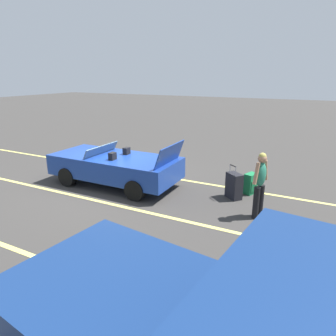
{
  "coord_description": "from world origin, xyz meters",
  "views": [
    {
      "loc": [
        -5.66,
        7.41,
        3.39
      ],
      "look_at": [
        -1.8,
        -0.18,
        0.75
      ],
      "focal_mm": 32.23,
      "sensor_mm": 36.0,
      "label": 1
    }
  ],
  "objects_px": {
    "traveler_person": "(260,182)",
    "suitcase_medium_bright": "(251,184)",
    "convertible_car": "(110,166)",
    "suitcase_large_black": "(234,186)"
  },
  "relations": [
    {
      "from": "convertible_car",
      "to": "traveler_person",
      "type": "distance_m",
      "value": 4.77
    },
    {
      "from": "traveler_person",
      "to": "convertible_car",
      "type": "bearing_deg",
      "value": 16.51
    },
    {
      "from": "suitcase_large_black",
      "to": "suitcase_medium_bright",
      "type": "height_order",
      "value": "suitcase_large_black"
    },
    {
      "from": "convertible_car",
      "to": "traveler_person",
      "type": "xyz_separation_m",
      "value": [
        -4.75,
        0.34,
        0.34
      ]
    },
    {
      "from": "convertible_car",
      "to": "suitcase_medium_bright",
      "type": "xyz_separation_m",
      "value": [
        -4.24,
        -1.16,
        -0.28
      ]
    },
    {
      "from": "traveler_person",
      "to": "suitcase_medium_bright",
      "type": "bearing_deg",
      "value": -50.9
    },
    {
      "from": "convertible_car",
      "to": "suitcase_large_black",
      "type": "distance_m",
      "value": 3.95
    },
    {
      "from": "suitcase_medium_bright",
      "to": "traveler_person",
      "type": "distance_m",
      "value": 1.7
    },
    {
      "from": "convertible_car",
      "to": "suitcase_large_black",
      "type": "relative_size",
      "value": 4.2
    },
    {
      "from": "convertible_car",
      "to": "traveler_person",
      "type": "height_order",
      "value": "traveler_person"
    }
  ]
}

